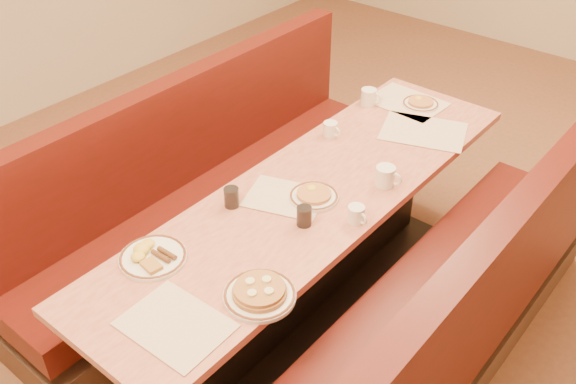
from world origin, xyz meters
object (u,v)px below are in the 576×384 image
Objects in this scene: booth_right at (444,325)px; pancake_plate at (260,293)px; eggs_plate at (152,256)px; soda_tumbler_near at (231,197)px; coffee_mug_a at (357,214)px; booth_left at (208,199)px; coffee_mug_c at (386,176)px; diner_table at (312,252)px; soda_tumbler_mid at (304,216)px; coffee_mug_b at (331,129)px; coffee_mug_d at (369,97)px.

pancake_plate is at bearing -125.17° from booth_right.
soda_tumbler_near is (-0.00, 0.47, 0.03)m from eggs_plate.
coffee_mug_a reaches higher than eggs_plate.
booth_left reaches higher than eggs_plate.
pancake_plate is 0.92m from coffee_mug_c.
pancake_plate is at bearing -36.21° from soda_tumbler_near.
diner_table is 0.49m from soda_tumbler_mid.
coffee_mug_a is 0.80× the size of coffee_mug_c.
pancake_plate is at bearing -97.78° from coffee_mug_c.
coffee_mug_b is 1.12× the size of soda_tumbler_near.
booth_left reaches higher than pancake_plate.
booth_left is 1.46m from booth_right.
coffee_mug_b is at bearing 117.81° from soda_tumbler_mid.
coffee_mug_a is 0.56m from soda_tumbler_near.
soda_tumbler_near is at bearing 90.10° from eggs_plate.
booth_right reaches higher than coffee_mug_c.
booth_left is 23.95× the size of coffee_mug_b.
coffee_mug_d is (-0.50, 0.61, -0.00)m from coffee_mug_c.
booth_left is (-0.73, 0.00, -0.01)m from diner_table.
diner_table is 23.95× the size of coffee_mug_b.
coffee_mug_d is (-0.28, 0.86, 0.42)m from diner_table.
eggs_plate is 3.02× the size of soda_tumbler_mid.
diner_table is at bearing 111.19° from pancake_plate.
booth_right is at bearing -36.12° from coffee_mug_c.
coffee_mug_d reaches higher than soda_tumbler_mid.
pancake_plate is at bearing -72.27° from soda_tumbler_mid.
soda_tumbler_near is at bearing 143.79° from pancake_plate.
coffee_mug_c is (-0.51, 0.25, 0.44)m from booth_right.
coffee_mug_b is 0.42m from coffee_mug_d.
soda_tumbler_mid is (-0.62, -0.22, 0.43)m from booth_right.
coffee_mug_a is (0.49, 0.72, 0.02)m from eggs_plate.
eggs_plate is 2.62× the size of coffee_mug_a.
booth_right reaches higher than coffee_mug_b.
booth_right is at bearing 18.79° from soda_tumbler_near.
coffee_mug_d is at bearing 109.26° from pancake_plate.
soda_tumbler_mid is at bearing 107.73° from pancake_plate.
coffee_mug_b is 1.16× the size of soda_tumbler_mid.
coffee_mug_d is at bearing 139.41° from booth_right.
coffee_mug_d is at bearing 98.73° from coffee_mug_b.
coffee_mug_c is 0.79m from coffee_mug_d.
coffee_mug_a is 0.32m from coffee_mug_c.
booth_right is 26.92× the size of soda_tumbler_near.
booth_right is at bearing 54.83° from pancake_plate.
coffee_mug_a and coffee_mug_b have the same top height.
coffee_mug_b is 0.50m from coffee_mug_c.
soda_tumbler_near is at bearing -31.95° from booth_left.
booth_right is 9.20× the size of eggs_plate.
soda_tumbler_near is (-0.44, -0.57, -0.00)m from coffee_mug_c.
coffee_mug_a is at bearing 55.71° from eggs_plate.
soda_tumbler_near is 0.35m from soda_tumbler_mid.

